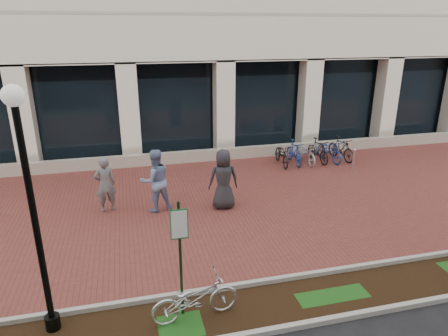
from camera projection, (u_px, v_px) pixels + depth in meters
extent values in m
plane|color=black|center=(201.00, 206.00, 13.04)|extent=(120.00, 120.00, 0.00)
cube|color=brown|center=(201.00, 205.00, 13.04)|extent=(40.00, 9.00, 0.01)
cube|color=black|center=(249.00, 309.00, 8.24)|extent=(40.00, 1.50, 0.01)
cube|color=#ABAAA1|center=(239.00, 286.00, 8.91)|extent=(40.00, 0.12, 0.12)
cube|color=#ABAAA1|center=(261.00, 333.00, 7.54)|extent=(40.00, 0.12, 0.12)
cube|color=black|center=(176.00, 110.00, 17.46)|extent=(40.00, 0.15, 4.20)
cube|color=beige|center=(181.00, 157.00, 17.07)|extent=(40.00, 0.25, 0.50)
cube|color=beige|center=(178.00, 113.00, 16.82)|extent=(0.80, 0.80, 4.20)
cube|color=#133618|center=(181.00, 261.00, 7.71)|extent=(0.05, 0.05, 2.50)
cube|color=#1A6831|center=(179.00, 224.00, 7.41)|extent=(0.34, 0.02, 0.62)
cube|color=white|center=(179.00, 225.00, 7.40)|extent=(0.30, 0.01, 0.56)
cylinder|color=black|center=(53.00, 322.00, 7.67)|extent=(0.28, 0.28, 0.30)
cylinder|color=black|center=(36.00, 228.00, 7.00)|extent=(0.12, 0.12, 4.36)
sphere|color=silver|center=(13.00, 96.00, 6.22)|extent=(0.36, 0.36, 0.36)
imported|color=silver|center=(195.00, 298.00, 7.86)|extent=(1.84, 0.81, 0.94)
imported|color=slate|center=(105.00, 185.00, 12.38)|extent=(0.72, 0.55, 1.79)
imported|color=#7D8FBA|center=(155.00, 181.00, 12.39)|extent=(1.13, 0.97, 2.01)
imported|color=#2B2A2F|center=(223.00, 179.00, 12.60)|extent=(0.98, 0.67, 1.95)
cylinder|color=silver|center=(353.00, 161.00, 16.04)|extent=(0.11, 0.11, 0.84)
sphere|color=silver|center=(355.00, 150.00, 15.89)|extent=(0.12, 0.12, 0.12)
imported|color=black|center=(282.00, 154.00, 16.76)|extent=(0.77, 1.79, 0.92)
imported|color=#214298|center=(294.00, 152.00, 16.87)|extent=(0.55, 1.71, 1.02)
imported|color=#BBBCC0|center=(306.00, 153.00, 17.01)|extent=(0.63, 1.75, 0.92)
imported|color=black|center=(318.00, 150.00, 17.12)|extent=(0.59, 1.72, 1.02)
imported|color=#22479C|center=(329.00, 151.00, 17.27)|extent=(0.81, 1.80, 0.92)
imported|color=black|center=(341.00, 149.00, 17.38)|extent=(0.76, 1.75, 1.02)
cylinder|color=silver|center=(312.00, 153.00, 17.10)|extent=(0.04, 0.04, 0.80)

